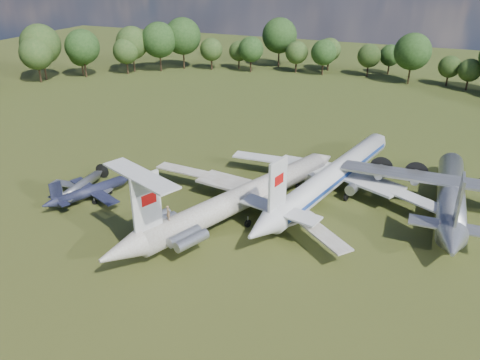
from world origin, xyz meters
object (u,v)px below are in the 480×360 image
at_px(tu104_jet, 333,179).
at_px(small_prop_west, 91,193).
at_px(il62_airliner, 243,201).
at_px(small_prop_northwest, 80,189).
at_px(person_on_il62, 168,213).
at_px(an12_transport, 450,198).

height_order(tu104_jet, small_prop_west, tu104_jet).
xyz_separation_m(il62_airliner, small_prop_northwest, (-25.04, -3.79, -1.22)).
distance_m(small_prop_northwest, person_on_il62, 22.23).
height_order(il62_airliner, small_prop_northwest, il62_airliner).
bearing_deg(il62_airliner, an12_transport, 46.79).
distance_m(il62_airliner, tu104_jet, 15.19).
xyz_separation_m(small_prop_northwest, person_on_il62, (20.35, -7.79, 4.39)).
relative_size(small_prop_west, person_on_il62, 8.26).
height_order(il62_airliner, small_prop_west, il62_airliner).
bearing_deg(tu104_jet, small_prop_west, -140.20).
bearing_deg(small_prop_northwest, an12_transport, 12.56).
bearing_deg(person_on_il62, small_prop_northwest, 12.43).
bearing_deg(small_prop_northwest, person_on_il62, -25.60).
xyz_separation_m(an12_transport, small_prop_northwest, (-51.17, -15.86, -1.24)).
relative_size(an12_transport, small_prop_west, 2.21).
height_order(small_prop_west, small_prop_northwest, small_prop_west).
distance_m(tu104_jet, an12_transport, 16.31).
relative_size(il62_airliner, an12_transport, 1.33).
bearing_deg(tu104_jet, il62_airliner, -117.15).
relative_size(tu104_jet, small_prop_northwest, 3.37).
bearing_deg(person_on_il62, il62_airliner, -78.64).
xyz_separation_m(an12_transport, person_on_il62, (-30.82, -23.65, 3.15)).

